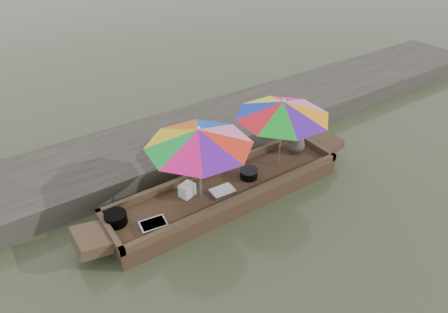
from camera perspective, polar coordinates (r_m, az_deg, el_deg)
water at (r=8.27m, az=0.39°, el=-6.08°), size 80.00×80.00×0.00m
dock at (r=9.68m, az=-6.99°, el=2.04°), size 22.00×2.20×0.50m
boat_hull at (r=8.16m, az=0.40°, el=-5.14°), size 4.99×1.20×0.35m
cooking_pot at (r=7.41m, az=-15.20°, el=-8.54°), size 0.40×0.40×0.21m
tray_crayfish at (r=7.23m, az=-10.06°, el=-9.63°), size 0.50×0.38×0.09m
tray_scallop at (r=7.86m, az=-0.20°, el=-4.99°), size 0.48×0.35×0.06m
charcoal_grill at (r=8.24m, az=3.57°, el=-2.51°), size 0.36×0.36×0.17m
supply_bag at (r=7.76m, az=-5.30°, el=-4.80°), size 0.33×0.29×0.26m
vendor at (r=8.98m, az=10.62°, el=3.50°), size 0.54×0.39×1.02m
umbrella_bow at (r=7.33m, az=-3.47°, el=-1.02°), size 2.48×2.48×1.55m
umbrella_stern at (r=8.33m, az=8.13°, el=3.30°), size 2.58×2.58×1.55m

